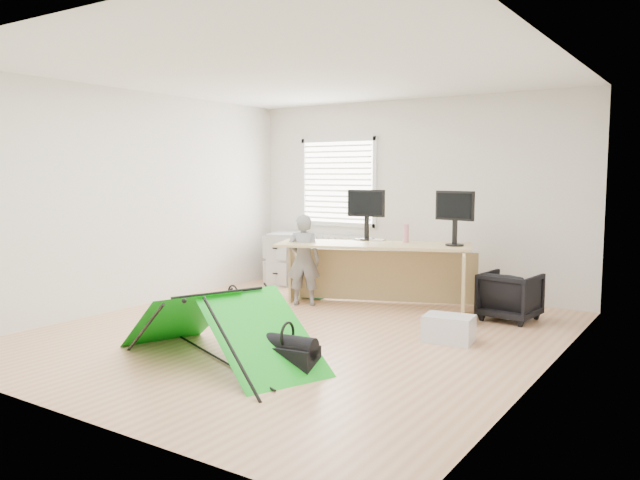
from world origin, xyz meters
The scene contains 18 objects.
ground centered at (0.00, 0.00, 0.00)m, with size 5.50×5.50×0.00m, color tan.
back_wall centered at (0.00, 2.75, 1.35)m, with size 5.00×0.02×2.70m, color silver.
window centered at (-1.20, 2.71, 1.55)m, with size 1.20×0.06×1.20m, color silver.
radiator centered at (-1.20, 2.67, 0.45)m, with size 1.00×0.12×0.60m, color silver.
desk centered at (0.05, 1.52, 0.40)m, with size 2.38×0.76×0.81m, color tan.
filing_cabinet centered at (-1.88, 2.37, 0.39)m, with size 0.50×0.67×0.78m, color #A6A9AC.
monitor_left centered at (-0.22, 1.84, 1.05)m, with size 0.50×0.11×0.48m, color black.
monitor_right centered at (0.99, 1.84, 1.05)m, with size 0.51×0.11×0.48m, color black.
keyboard centered at (-0.17, 1.83, 0.82)m, with size 0.40×0.13×0.02m, color beige.
thermos centered at (0.34, 1.87, 0.92)m, with size 0.06×0.06×0.23m, color #C56E81.
office_chair centered at (1.69, 1.81, 0.28)m, with size 0.59×0.61×0.55m, color black.
person centered at (-0.77, 1.18, 0.58)m, with size 0.43×0.28×1.17m, color slate.
kite centered at (-0.02, -1.22, 0.31)m, with size 1.99×0.87×0.62m, color #10B218, non-canonical shape.
storage_crate centered at (1.46, 0.53, 0.13)m, with size 0.48×0.33×0.27m, color silver.
tote_bag centered at (-0.92, 1.63, 0.18)m, with size 0.30×0.13×0.36m, color #21A278.
laptop_bag centered at (-1.02, 0.12, 0.15)m, with size 0.39×0.12×0.29m, color black.
white_box centered at (-2.11, 0.01, 0.05)m, with size 0.10×0.10×0.10m, color silver.
duffel_bag centered at (0.67, -1.12, 0.11)m, with size 0.51×0.26×0.22m, color black.
Camera 1 is at (3.73, -5.27, 1.66)m, focal length 35.00 mm.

